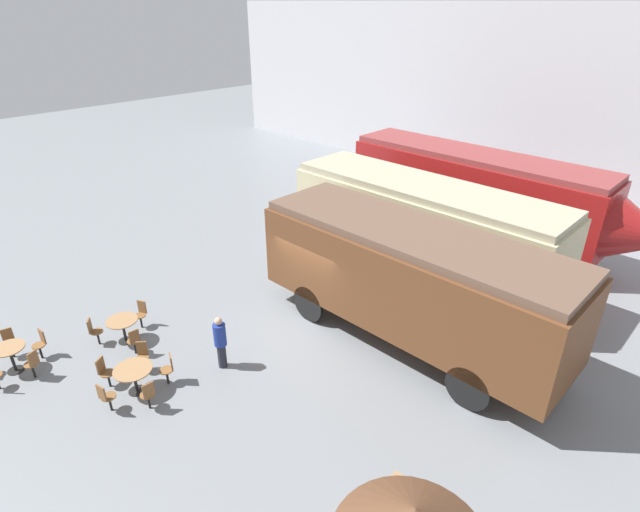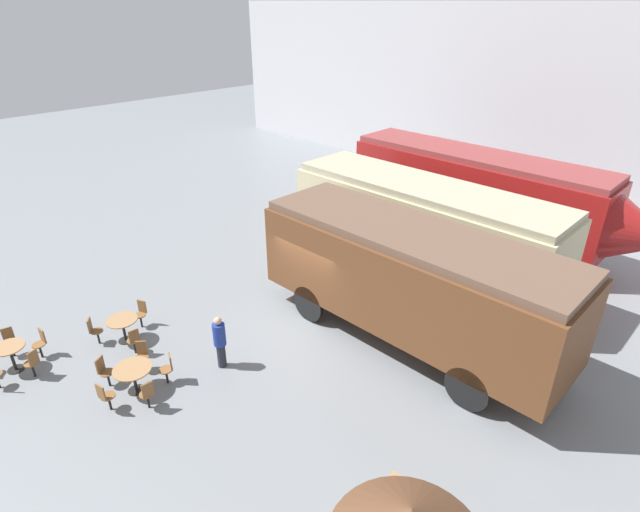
# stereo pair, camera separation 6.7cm
# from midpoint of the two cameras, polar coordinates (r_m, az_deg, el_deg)

# --- Properties ---
(ground_plane) EXTENTS (80.00, 80.00, 0.00)m
(ground_plane) POSITION_cam_midpoint_polar(r_m,az_deg,el_deg) (16.09, -1.26, -6.84)
(ground_plane) COLOR gray
(backdrop_wall) EXTENTS (44.00, 0.15, 9.00)m
(backdrop_wall) POSITION_cam_midpoint_polar(r_m,az_deg,el_deg) (27.35, 23.85, 15.52)
(backdrop_wall) COLOR silver
(backdrop_wall) RESTS_ON ground_plane
(streamlined_locomotive) EXTENTS (12.46, 2.41, 3.67)m
(streamlined_locomotive) POSITION_cam_midpoint_polar(r_m,az_deg,el_deg) (21.04, 18.82, 6.82)
(streamlined_locomotive) COLOR maroon
(streamlined_locomotive) RESTS_ON ground_plane
(passenger_coach_vintage) EXTENTS (9.72, 2.68, 3.54)m
(passenger_coach_vintage) POSITION_cam_midpoint_polar(r_m,az_deg,el_deg) (17.67, 11.48, 3.73)
(passenger_coach_vintage) COLOR beige
(passenger_coach_vintage) RESTS_ON ground_plane
(passenger_coach_wooden) EXTENTS (9.15, 2.80, 3.51)m
(passenger_coach_wooden) POSITION_cam_midpoint_polar(r_m,az_deg,el_deg) (14.22, 10.17, -2.26)
(passenger_coach_wooden) COLOR brown
(passenger_coach_wooden) RESTS_ON ground_plane
(cafe_table_near) EXTENTS (0.81, 0.81, 0.78)m
(cafe_table_near) POSITION_cam_midpoint_polar(r_m,az_deg,el_deg) (15.94, -32.02, -9.38)
(cafe_table_near) COLOR black
(cafe_table_near) RESTS_ON ground_plane
(cafe_table_mid) EXTENTS (0.89, 0.89, 0.75)m
(cafe_table_mid) POSITION_cam_midpoint_polar(r_m,az_deg,el_deg) (15.75, -21.75, -7.28)
(cafe_table_mid) COLOR black
(cafe_table_mid) RESTS_ON ground_plane
(cafe_table_far) EXTENTS (0.97, 0.97, 0.72)m
(cafe_table_far) POSITION_cam_midpoint_polar(r_m,az_deg,el_deg) (13.82, -20.67, -12.41)
(cafe_table_far) COLOR black
(cafe_table_far) RESTS_ON ground_plane
(cafe_chair_0) EXTENTS (0.39, 0.38, 0.87)m
(cafe_chair_0) POSITION_cam_midpoint_polar(r_m,az_deg,el_deg) (15.43, -30.13, -10.49)
(cafe_chair_0) COLOR black
(cafe_chair_0) RESTS_ON ground_plane
(cafe_chair_1) EXTENTS (0.36, 0.36, 0.87)m
(cafe_chair_1) POSITION_cam_midpoint_polar(r_m,az_deg,el_deg) (16.15, -29.41, -8.56)
(cafe_chair_1) COLOR black
(cafe_chair_1) RESTS_ON ground_plane
(cafe_chair_2) EXTENTS (0.38, 0.36, 0.87)m
(cafe_chair_2) POSITION_cam_midpoint_polar(r_m,az_deg,el_deg) (16.65, -32.09, -8.21)
(cafe_chair_2) COLOR black
(cafe_chair_2) RESTS_ON ground_plane
(cafe_chair_5) EXTENTS (0.38, 0.40, 0.87)m
(cafe_chair_5) POSITION_cam_midpoint_polar(r_m,az_deg,el_deg) (16.30, -19.88, -6.07)
(cafe_chair_5) COLOR black
(cafe_chair_5) RESTS_ON ground_plane
(cafe_chair_6) EXTENTS (0.40, 0.40, 0.87)m
(cafe_chair_6) POSITION_cam_midpoint_polar(r_m,az_deg,el_deg) (16.01, -24.56, -7.68)
(cafe_chair_6) COLOR black
(cafe_chair_6) RESTS_ON ground_plane
(cafe_chair_7) EXTENTS (0.37, 0.36, 0.87)m
(cafe_chair_7) POSITION_cam_midpoint_polar(r_m,az_deg,el_deg) (15.14, -20.60, -8.96)
(cafe_chair_7) COLOR black
(cafe_chair_7) RESTS_ON ground_plane
(cafe_chair_8) EXTENTS (0.37, 0.36, 0.87)m
(cafe_chair_8) POSITION_cam_midpoint_polar(r_m,az_deg,el_deg) (13.22, -19.20, -14.64)
(cafe_chair_8) COLOR black
(cafe_chair_8) RESTS_ON ground_plane
(cafe_chair_9) EXTENTS (0.38, 0.40, 0.87)m
(cafe_chair_9) POSITION_cam_midpoint_polar(r_m,az_deg,el_deg) (13.86, -17.04, -12.06)
(cafe_chair_9) COLOR black
(cafe_chair_9) RESTS_ON ground_plane
(cafe_chair_10) EXTENTS (0.40, 0.40, 0.87)m
(cafe_chair_10) POSITION_cam_midpoint_polar(r_m,az_deg,el_deg) (14.51, -19.79, -10.54)
(cafe_chair_10) COLOR black
(cafe_chair_10) RESTS_ON ground_plane
(cafe_chair_11) EXTENTS (0.40, 0.39, 0.87)m
(cafe_chair_11) POSITION_cam_midpoint_polar(r_m,az_deg,el_deg) (14.32, -23.55, -11.91)
(cafe_chair_11) COLOR black
(cafe_chair_11) RESTS_ON ground_plane
(cafe_chair_12) EXTENTS (0.36, 0.38, 0.87)m
(cafe_chair_12) POSITION_cam_midpoint_polar(r_m,az_deg,el_deg) (13.52, -23.45, -14.47)
(cafe_chair_12) COLOR black
(cafe_chair_12) RESTS_ON ground_plane
(visitor_person) EXTENTS (0.34, 0.34, 1.59)m
(visitor_person) POSITION_cam_midpoint_polar(r_m,az_deg,el_deg) (13.85, -11.45, -9.47)
(visitor_person) COLOR #262633
(visitor_person) RESTS_ON ground_plane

